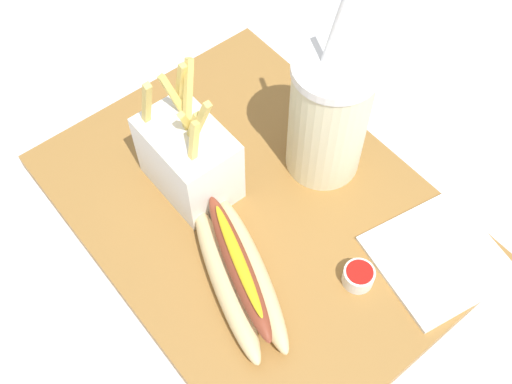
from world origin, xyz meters
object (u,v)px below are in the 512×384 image
at_px(fries_basket, 189,158).
at_px(hot_dog_1, 239,274).
at_px(soda_cup, 328,117).
at_px(napkin_stack, 438,257).
at_px(ketchup_cup_1, 359,276).

height_order(fries_basket, hot_dog_1, fries_basket).
relative_size(fries_basket, hot_dog_1, 0.86).
relative_size(soda_cup, fries_basket, 1.56).
bearing_deg(soda_cup, napkin_stack, -177.25).
xyz_separation_m(soda_cup, ketchup_cup_1, (-0.14, 0.08, -0.07)).
xyz_separation_m(fries_basket, napkin_stack, (-0.25, -0.15, -0.05)).
xyz_separation_m(ketchup_cup_1, napkin_stack, (-0.04, -0.09, -0.01)).
bearing_deg(napkin_stack, fries_basket, 30.66).
relative_size(soda_cup, hot_dog_1, 1.34).
height_order(soda_cup, hot_dog_1, soda_cup).
distance_m(soda_cup, hot_dog_1, 0.20).
bearing_deg(fries_basket, hot_dog_1, 164.68).
bearing_deg(soda_cup, ketchup_cup_1, 151.11).
xyz_separation_m(hot_dog_1, napkin_stack, (-0.11, -0.18, -0.02)).
bearing_deg(fries_basket, ketchup_cup_1, -163.85).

